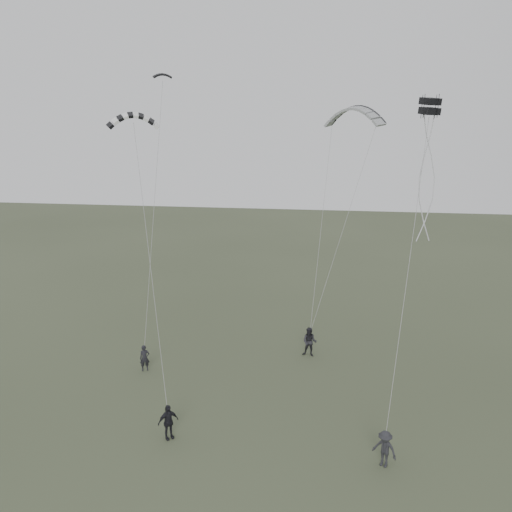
# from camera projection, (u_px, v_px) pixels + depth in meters

# --- Properties ---
(ground) EXTENTS (140.00, 140.00, 0.00)m
(ground) POSITION_uv_depth(u_px,v_px,m) (218.00, 420.00, 24.91)
(ground) COLOR #3C432E
(ground) RESTS_ON ground
(flyer_left) EXTENTS (0.69, 0.60, 1.60)m
(flyer_left) POSITION_uv_depth(u_px,v_px,m) (145.00, 358.00, 29.91)
(flyer_left) COLOR black
(flyer_left) RESTS_ON ground
(flyer_right) EXTENTS (1.02, 0.85, 1.90)m
(flyer_right) POSITION_uv_depth(u_px,v_px,m) (310.00, 342.00, 31.84)
(flyer_right) COLOR black
(flyer_right) RESTS_ON ground
(flyer_center) EXTENTS (1.03, 0.98, 1.72)m
(flyer_center) POSITION_uv_depth(u_px,v_px,m) (168.00, 422.00, 23.24)
(flyer_center) COLOR black
(flyer_center) RESTS_ON ground
(flyer_far) EXTENTS (1.24, 1.06, 1.66)m
(flyer_far) POSITION_uv_depth(u_px,v_px,m) (385.00, 449.00, 21.32)
(flyer_far) COLOR #232327
(flyer_far) RESTS_ON ground
(kite_dark_small) EXTENTS (1.38, 1.00, 0.55)m
(kite_dark_small) POSITION_uv_depth(u_px,v_px,m) (162.00, 74.00, 34.52)
(kite_dark_small) COLOR black
(kite_dark_small) RESTS_ON flyer_left
(kite_pale_large) EXTENTS (4.35, 3.56, 1.92)m
(kite_pale_large) POSITION_uv_depth(u_px,v_px,m) (354.00, 108.00, 33.46)
(kite_pale_large) COLOR #949799
(kite_pale_large) RESTS_ON flyer_right
(kite_striped) EXTENTS (2.84, 2.06, 1.24)m
(kite_striped) POSITION_uv_depth(u_px,v_px,m) (133.00, 115.00, 26.37)
(kite_striped) COLOR black
(kite_striped) RESTS_ON flyer_center
(kite_box) EXTENTS (1.05, 1.09, 0.84)m
(kite_box) POSITION_uv_depth(u_px,v_px,m) (430.00, 106.00, 23.63)
(kite_box) COLOR black
(kite_box) RESTS_ON flyer_far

